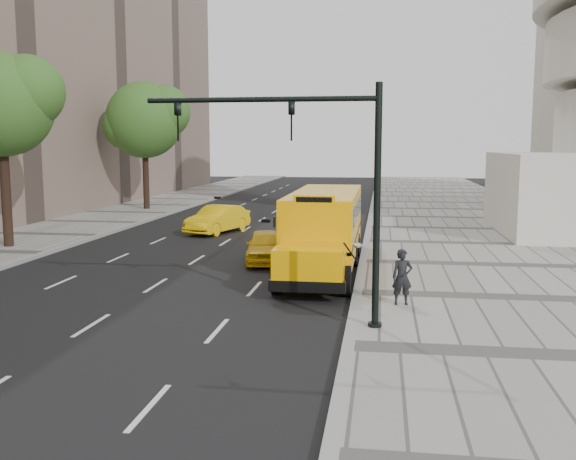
# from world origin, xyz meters

# --- Properties ---
(ground) EXTENTS (140.00, 140.00, 0.00)m
(ground) POSITION_xyz_m (0.00, 0.00, 0.00)
(ground) COLOR black
(ground) RESTS_ON ground
(sidewalk_museum) EXTENTS (12.00, 140.00, 0.15)m
(sidewalk_museum) POSITION_xyz_m (12.00, 0.00, 0.07)
(sidewalk_museum) COLOR gray
(sidewalk_museum) RESTS_ON ground
(curb_museum) EXTENTS (0.30, 140.00, 0.15)m
(curb_museum) POSITION_xyz_m (6.00, 0.00, 0.07)
(curb_museum) COLOR gray
(curb_museum) RESTS_ON ground
(curb_far) EXTENTS (0.30, 140.00, 0.15)m
(curb_far) POSITION_xyz_m (-8.00, 0.00, 0.07)
(curb_far) COLOR gray
(curb_far) RESTS_ON ground
(tree_b) EXTENTS (5.33, 4.73, 9.02)m
(tree_b) POSITION_xyz_m (-10.41, 1.47, 6.69)
(tree_b) COLOR black
(tree_b) RESTS_ON ground
(tree_c) EXTENTS (6.22, 5.53, 9.39)m
(tree_c) POSITION_xyz_m (-10.40, 19.30, 6.67)
(tree_c) COLOR black
(tree_c) RESTS_ON ground
(school_bus) EXTENTS (2.96, 11.56, 3.19)m
(school_bus) POSITION_xyz_m (4.50, -0.74, 1.76)
(school_bus) COLOR #F6A700
(school_bus) RESTS_ON ground
(taxi_near) EXTENTS (2.16, 4.14, 1.34)m
(taxi_near) POSITION_xyz_m (2.00, -0.08, 0.67)
(taxi_near) COLOR yellow
(taxi_near) RESTS_ON ground
(taxi_far) EXTENTS (2.90, 4.84, 1.51)m
(taxi_far) POSITION_xyz_m (-2.25, 8.37, 0.75)
(taxi_far) COLOR yellow
(taxi_far) RESTS_ON ground
(pedestrian) EXTENTS (0.66, 0.50, 1.66)m
(pedestrian) POSITION_xyz_m (7.36, -7.07, 0.98)
(pedestrian) COLOR black
(pedestrian) RESTS_ON sidewalk_museum
(traffic_signal) EXTENTS (6.18, 0.36, 6.40)m
(traffic_signal) POSITION_xyz_m (5.19, -9.50, 4.09)
(traffic_signal) COLOR black
(traffic_signal) RESTS_ON ground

